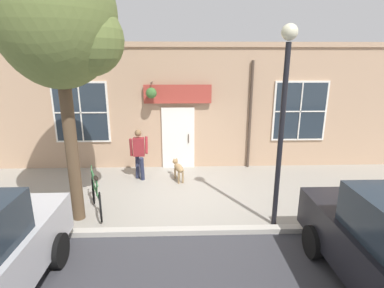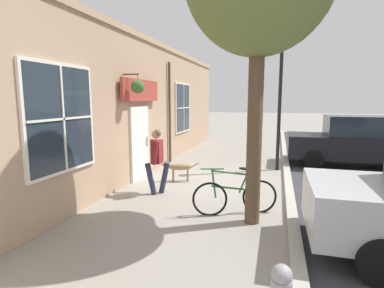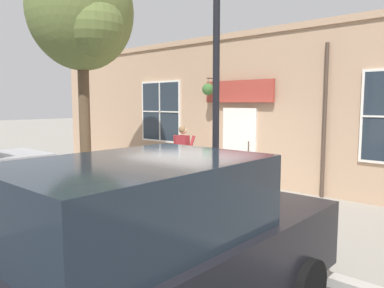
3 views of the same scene
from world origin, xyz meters
name	(u,v)px [view 1 (image 1 of 3)]	position (x,y,z in m)	size (l,w,h in m)	color
ground_plane	(185,194)	(0.00, 0.00, 0.00)	(90.00, 90.00, 0.00)	gray
storefront_facade	(184,107)	(-2.34, 0.01, 2.10)	(0.95, 18.00, 4.17)	tan
pedestrian_walking	(139,150)	(-1.13, -1.39, 0.95)	(0.58, 0.55, 1.61)	#282D47
dog_on_leash	(178,168)	(-0.99, -0.19, 0.41)	(1.06, 0.41, 0.62)	#997A51
street_tree_by_curb	(61,21)	(1.27, -2.43, 4.38)	(2.63, 2.50, 5.93)	brown
leaning_bicycle	(97,196)	(0.88, -2.19, 0.38)	(1.63, 0.67, 1.00)	black
street_lamp	(284,99)	(1.70, 2.02, 2.86)	(0.32, 0.32, 4.30)	black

